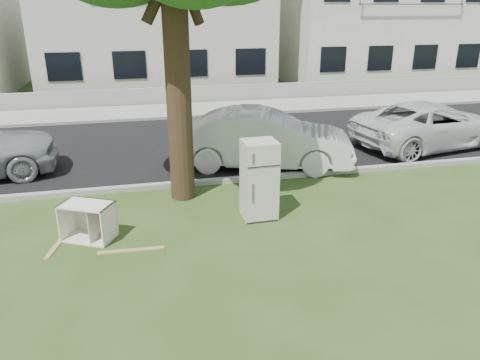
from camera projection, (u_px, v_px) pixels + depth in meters
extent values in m
plane|color=#2D4518|center=(214.00, 229.00, 9.16)|extent=(120.00, 120.00, 0.00)
cube|color=black|center=(181.00, 145.00, 14.62)|extent=(120.00, 7.00, 0.01)
cube|color=gray|center=(197.00, 185.00, 11.39)|extent=(120.00, 0.18, 0.12)
cube|color=gray|center=(171.00, 119.00, 17.86)|extent=(120.00, 0.18, 0.12)
cube|color=gray|center=(168.00, 111.00, 19.18)|extent=(120.00, 2.80, 0.01)
cube|color=gray|center=(164.00, 96.00, 20.51)|extent=(120.00, 0.15, 0.70)
cylinder|color=black|center=(178.00, 82.00, 9.79)|extent=(0.54, 0.54, 5.20)
cube|color=#B4B4A4|center=(153.00, 15.00, 23.83)|extent=(11.00, 8.00, 7.20)
cube|color=silver|center=(368.00, 19.00, 26.45)|extent=(10.00, 8.00, 6.60)
cube|color=white|center=(259.00, 180.00, 9.44)|extent=(0.68, 0.64, 1.62)
cube|color=white|center=(88.00, 221.00, 8.68)|extent=(1.07, 0.92, 0.71)
cube|color=tan|center=(131.00, 250.00, 8.36)|extent=(1.19, 0.16, 0.02)
cube|color=tan|center=(84.00, 227.00, 9.21)|extent=(0.83, 0.77, 0.03)
cube|color=tan|center=(55.00, 247.00, 8.46)|extent=(0.29, 0.81, 0.02)
imported|color=silver|center=(264.00, 139.00, 12.42)|extent=(4.94, 2.96, 1.54)
imported|color=silver|center=(431.00, 125.00, 14.22)|extent=(5.28, 3.15, 1.38)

